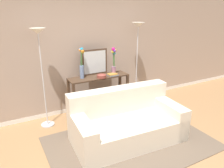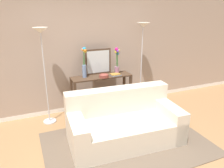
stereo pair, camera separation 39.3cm
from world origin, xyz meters
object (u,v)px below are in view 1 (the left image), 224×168
(couch, at_px, (126,123))
(floor_lamp_right, at_px, (138,42))
(fruit_bowl, at_px, (102,76))
(book_stack, at_px, (113,75))
(console_table, at_px, (99,88))
(wall_mirror, at_px, (95,62))
(book_row_under_console, at_px, (83,114))
(vase_short_flowers, at_px, (114,62))
(floor_lamp_left, at_px, (40,51))
(vase_tall_flowers, at_px, (82,64))

(couch, xyz_separation_m, floor_lamp_right, (1.00, 1.17, 1.22))
(fruit_bowl, height_order, book_stack, fruit_bowl)
(console_table, bearing_deg, fruit_bowl, -85.02)
(wall_mirror, height_order, book_stack, wall_mirror)
(book_stack, distance_m, book_row_under_console, 1.07)
(couch, bearing_deg, book_stack, 73.93)
(vase_short_flowers, relative_size, book_row_under_console, 2.24)
(console_table, height_order, wall_mirror, wall_mirror)
(floor_lamp_left, distance_m, vase_tall_flowers, 0.87)
(wall_mirror, distance_m, vase_tall_flowers, 0.36)
(floor_lamp_left, xyz_separation_m, vase_tall_flowers, (0.80, 0.05, -0.33))
(floor_lamp_right, distance_m, vase_short_flowers, 0.73)
(couch, bearing_deg, fruit_bowl, 88.12)
(floor_lamp_right, height_order, vase_tall_flowers, floor_lamp_right)
(floor_lamp_left, xyz_separation_m, wall_mirror, (1.15, 0.16, -0.37))
(couch, relative_size, vase_tall_flowers, 3.11)
(fruit_bowl, bearing_deg, book_stack, 4.01)
(fruit_bowl, relative_size, book_row_under_console, 0.75)
(couch, relative_size, fruit_bowl, 9.88)
(book_stack, bearing_deg, floor_lamp_right, 8.09)
(wall_mirror, xyz_separation_m, vase_short_flowers, (0.37, -0.17, 0.00))
(couch, relative_size, vase_short_flowers, 3.31)
(console_table, distance_m, wall_mirror, 0.57)
(floor_lamp_right, xyz_separation_m, vase_short_flowers, (-0.61, -0.01, -0.39))
(couch, distance_m, vase_tall_flowers, 1.52)
(vase_short_flowers, xyz_separation_m, book_row_under_console, (-0.76, 0.02, -1.08))
(vase_tall_flowers, height_order, book_stack, vase_tall_flowers)
(vase_short_flowers, bearing_deg, floor_lamp_left, 179.50)
(vase_tall_flowers, distance_m, fruit_bowl, 0.48)
(floor_lamp_left, bearing_deg, fruit_bowl, -5.73)
(couch, bearing_deg, floor_lamp_left, 134.13)
(vase_short_flowers, xyz_separation_m, fruit_bowl, (-0.35, -0.10, -0.24))
(couch, distance_m, console_table, 1.20)
(vase_short_flowers, bearing_deg, couch, -108.35)
(wall_mirror, bearing_deg, vase_short_flowers, -25.41)
(couch, relative_size, wall_mirror, 3.43)
(couch, height_order, floor_lamp_left, floor_lamp_left)
(wall_mirror, distance_m, book_row_under_console, 1.15)
(floor_lamp_left, relative_size, vase_short_flowers, 3.21)
(console_table, xyz_separation_m, floor_lamp_left, (-1.15, -0.00, 0.91))
(console_table, xyz_separation_m, vase_tall_flowers, (-0.35, 0.04, 0.58))
(console_table, distance_m, floor_lamp_left, 1.47)
(book_row_under_console, bearing_deg, vase_tall_flowers, 41.72)
(floor_lamp_left, height_order, vase_short_flowers, floor_lamp_left)
(console_table, relative_size, vase_short_flowers, 2.19)
(console_table, relative_size, vase_tall_flowers, 2.06)
(console_table, xyz_separation_m, book_row_under_console, (-0.40, 0.00, -0.53))
(fruit_bowl, xyz_separation_m, book_row_under_console, (-0.41, 0.12, -0.83))
(couch, xyz_separation_m, vase_short_flowers, (0.38, 1.15, 0.83))
(console_table, height_order, book_row_under_console, console_table)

